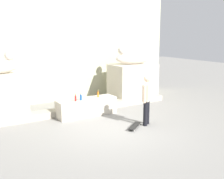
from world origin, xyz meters
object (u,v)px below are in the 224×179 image
Objects in this scene: skater at (147,98)px; skateboard at (134,126)px; statue_reclining_right at (132,58)px; bottle_blue at (81,97)px; bottle_red at (76,98)px; bottle_orange at (98,94)px.

skater reaches higher than skateboard.
statue_reclining_right is 2.22× the size of skateboard.
skateboard is at bearing -64.09° from bottle_blue.
bottle_red is (-3.40, -1.32, -1.16)m from statue_reclining_right.
bottle_orange is (-0.71, 2.01, -0.19)m from skater.
statue_reclining_right reaches higher than skateboard.
bottle_orange reaches higher than skateboard.
bottle_red is (-1.17, 1.93, 0.67)m from skateboard.
bottle_red is (-1.69, 1.88, -0.18)m from skater.
bottle_blue is (-3.18, -1.30, -1.17)m from statue_reclining_right.
bottle_orange is at bearing 7.69° from bottle_red.
bottle_orange is at bearing 57.97° from skateboard.
skateboard is 3.01× the size of bottle_blue.
bottle_orange is (-0.19, 2.07, 0.67)m from skateboard.
bottle_blue is at bearing 6.25° from bottle_red.
bottle_blue is 0.97× the size of bottle_red.
bottle_blue is at bearing 34.20° from statue_reclining_right.
bottle_orange is 0.77m from bottle_blue.
skater is 2.41m from bottle_blue.
bottle_orange is at bearing 38.22° from statue_reclining_right.
bottle_red is at bearing 84.01° from skateboard.
statue_reclining_right is at bearing 29.89° from skater.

